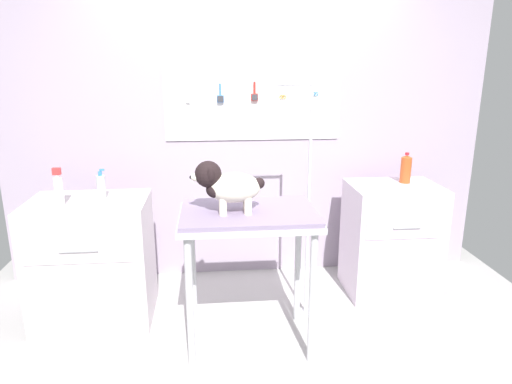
# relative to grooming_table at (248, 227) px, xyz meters

# --- Properties ---
(ground) EXTENTS (4.40, 4.00, 0.04)m
(ground) POSITION_rel_grooming_table_xyz_m (0.08, -0.16, -0.82)
(ground) COLOR #A6A3A2
(rear_wall_panel) EXTENTS (4.00, 0.11, 2.30)m
(rear_wall_panel) POSITION_rel_grooming_table_xyz_m (0.08, 1.12, 0.35)
(rear_wall_panel) COLOR #9B8CA0
(rear_wall_panel) RESTS_ON ground
(grooming_table) EXTENTS (0.85, 0.60, 0.92)m
(grooming_table) POSITION_rel_grooming_table_xyz_m (0.00, 0.00, 0.00)
(grooming_table) COLOR #B7B7BC
(grooming_table) RESTS_ON ground
(grooming_arm) EXTENTS (0.29, 0.11, 1.67)m
(grooming_arm) POSITION_rel_grooming_table_xyz_m (0.44, 0.32, -0.03)
(grooming_arm) COLOR #B7B7BC
(grooming_arm) RESTS_ON ground
(dog) EXTENTS (0.45, 0.20, 0.32)m
(dog) POSITION_rel_grooming_table_xyz_m (-0.13, -0.03, 0.28)
(dog) COLOR beige
(dog) RESTS_ON grooming_table
(counter_left) EXTENTS (0.80, 0.58, 0.89)m
(counter_left) POSITION_rel_grooming_table_xyz_m (-1.07, 0.41, -0.36)
(counter_left) COLOR silver
(counter_left) RESTS_ON ground
(cabinet_right) EXTENTS (0.68, 0.54, 0.89)m
(cabinet_right) POSITION_rel_grooming_table_xyz_m (1.18, 0.61, -0.36)
(cabinet_right) COLOR silver
(cabinet_right) RESTS_ON ground
(spray_bottle_short) EXTENTS (0.06, 0.06, 0.25)m
(spray_bottle_short) POSITION_rel_grooming_table_xyz_m (-1.21, 0.31, 0.19)
(spray_bottle_short) COLOR white
(spray_bottle_short) RESTS_ON counter_left
(shampoo_bottle) EXTENTS (0.06, 0.06, 0.21)m
(shampoo_bottle) POSITION_rel_grooming_table_xyz_m (-0.97, 0.45, 0.17)
(shampoo_bottle) COLOR #A9B4B0
(shampoo_bottle) RESTS_ON counter_left
(soda_bottle) EXTENTS (0.08, 0.08, 0.24)m
(soda_bottle) POSITION_rel_grooming_table_xyz_m (1.28, 0.68, 0.19)
(soda_bottle) COLOR #B4471D
(soda_bottle) RESTS_ON cabinet_right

